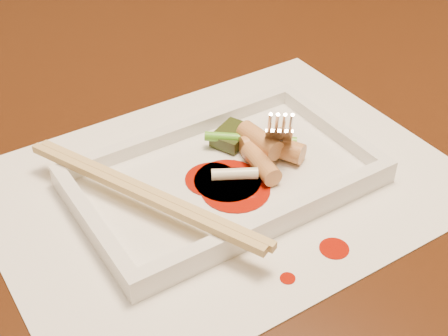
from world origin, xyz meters
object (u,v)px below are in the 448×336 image
table (198,177)px  chopstick_a (139,194)px  plate_base (224,180)px  fork (280,74)px  placemat (224,184)px

table → chopstick_a: bearing=-134.7°
plate_base → chopstick_a: (-0.08, 0.00, 0.02)m
plate_base → chopstick_a: size_ratio=1.09×
plate_base → fork: size_ratio=1.86×
placemat → chopstick_a: size_ratio=1.68×
table → plate_base: bearing=-110.0°
placemat → fork: bearing=14.4°
placemat → fork: size_ratio=2.86×
placemat → plate_base: size_ratio=1.54×
table → fork: bearing=-78.8°
chopstick_a → table: bearing=45.3°
fork → chopstick_a: bearing=-173.2°
placemat → chopstick_a: bearing=180.0°
table → placemat: bearing=-110.0°
plate_base → placemat: bearing=0.0°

